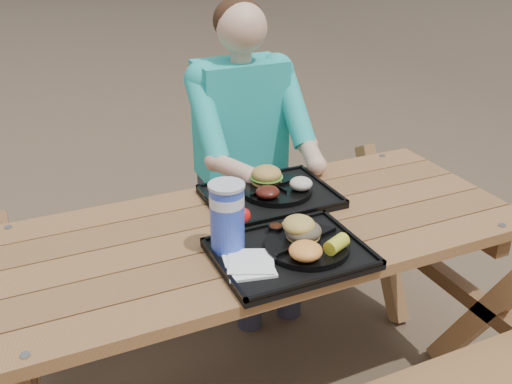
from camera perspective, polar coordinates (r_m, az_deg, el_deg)
name	(u,v)px	position (r m, az deg, el deg)	size (l,w,h in m)	color
picnic_table	(256,317)	(2.11, 0.00, -12.43)	(1.80, 1.49, 0.75)	#999999
tray_near	(290,255)	(1.73, 3.42, -6.28)	(0.45, 0.35, 0.02)	black
tray_far	(270,197)	(2.07, 1.45, -0.54)	(0.45, 0.35, 0.02)	black
plate_near	(307,246)	(1.74, 5.12, -5.39)	(0.26, 0.26, 0.02)	black
plate_far	(277,190)	(2.08, 2.08, 0.22)	(0.26, 0.26, 0.02)	black
napkin_stack	(249,265)	(1.65, -0.69, -7.32)	(0.14, 0.14, 0.02)	white
soda_cup	(227,219)	(1.69, -2.90, -2.67)	(0.10, 0.10, 0.21)	blue
condiment_bbq	(276,229)	(1.81, 2.00, -3.77)	(0.05, 0.05, 0.03)	black
condiment_mustard	(287,228)	(1.83, 3.16, -3.57)	(0.05, 0.05, 0.03)	yellow
sandwich	(304,222)	(1.74, 4.79, -2.99)	(0.11, 0.11, 0.11)	gold
mac_cheese	(306,251)	(1.65, 4.98, -5.87)	(0.10, 0.10, 0.05)	#FEA443
corn_cob	(337,244)	(1.70, 8.06, -5.18)	(0.08, 0.08, 0.04)	yellow
cutlery_far	(223,203)	(2.01, -3.31, -1.08)	(0.03, 0.16, 0.01)	black
burger	(267,170)	(2.09, 1.06, 2.18)	(0.11, 0.11, 0.10)	#BA8D41
baked_beans	(268,192)	(2.00, 1.18, 0.00)	(0.09, 0.09, 0.04)	#47140E
potato_salad	(301,184)	(2.06, 4.51, 0.84)	(0.08, 0.08, 0.05)	beige
diner	(242,168)	(2.61, -1.36, 2.38)	(0.48, 0.84, 1.28)	#1AB6AD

